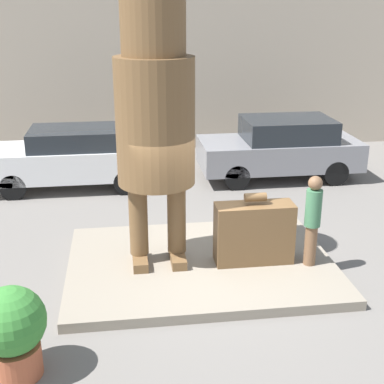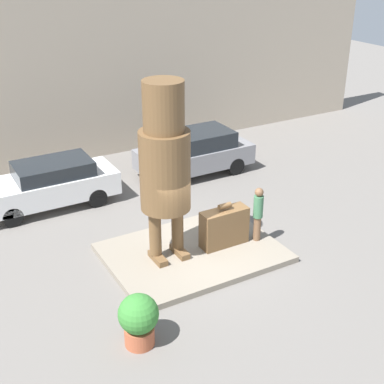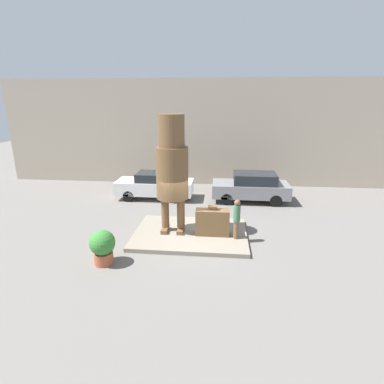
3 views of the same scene
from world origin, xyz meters
name	(u,v)px [view 1 (image 1 of 3)]	position (x,y,z in m)	size (l,w,h in m)	color
ground_plane	(201,269)	(0.00, 0.00, 0.00)	(60.00, 60.00, 0.00)	slate
pedestal	(201,264)	(0.00, 0.00, 0.09)	(4.82, 3.55, 0.17)	gray
building_backdrop	(159,39)	(0.00, 8.88, 3.53)	(28.00, 0.60, 7.07)	tan
statue_figure	(155,103)	(-0.77, 0.12, 3.07)	(1.34, 1.34, 4.96)	brown
giant_suitcase	(254,233)	(0.95, -0.15, 0.74)	(1.41, 0.51, 1.32)	brown
tourist	(313,217)	(1.93, -0.40, 1.09)	(0.28, 0.28, 1.67)	brown
parked_car_white	(73,156)	(-2.61, 5.05, 0.84)	(4.51, 1.74, 1.59)	silver
parked_car_grey	(281,147)	(3.02, 5.09, 0.88)	(4.35, 1.89, 1.68)	gray
planter_pot	(12,330)	(-2.85, -2.62, 0.70)	(0.91, 0.91, 1.28)	#AD5638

